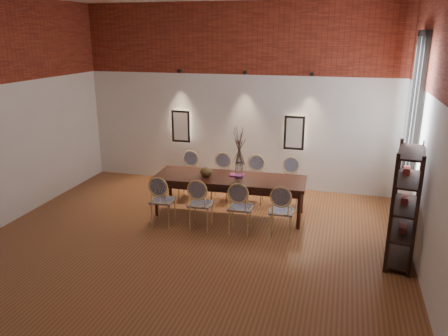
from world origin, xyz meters
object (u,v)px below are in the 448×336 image
(chair_near_b, at_px, (201,203))
(shelving_rack, at_px, (405,206))
(chair_near_d, at_px, (281,211))
(book, at_px, (237,175))
(chair_far_d, at_px, (289,183))
(vase, at_px, (239,170))
(chair_near_a, at_px, (163,200))
(bowl, at_px, (206,172))
(dining_table, at_px, (230,196))
(chair_far_b, at_px, (221,178))
(chair_far_c, at_px, (254,180))
(chair_far_a, at_px, (188,175))
(chair_near_c, at_px, (240,207))

(chair_near_b, xyz_separation_m, shelving_rack, (3.29, -0.29, 0.43))
(chair_near_d, height_order, book, chair_near_d)
(chair_far_d, bearing_deg, chair_near_d, 90.00)
(vase, xyz_separation_m, book, (-0.06, 0.11, -0.14))
(chair_near_a, xyz_separation_m, bowl, (0.60, 0.71, 0.37))
(chair_near_b, distance_m, book, 1.01)
(chair_near_b, distance_m, chair_far_d, 2.05)
(chair_near_b, bearing_deg, chair_near_d, -0.00)
(chair_near_d, distance_m, shelving_rack, 1.95)
(dining_table, relative_size, chair_far_d, 3.03)
(bowl, relative_size, book, 0.92)
(dining_table, height_order, chair_near_a, chair_near_a)
(chair_near_d, xyz_separation_m, chair_far_b, (-1.48, 1.42, 0.00))
(chair_near_a, xyz_separation_m, chair_far_b, (0.66, 1.50, 0.00))
(dining_table, xyz_separation_m, shelving_rack, (2.97, -1.04, 0.53))
(dining_table, xyz_separation_m, chair_near_d, (1.09, -0.70, 0.09))
(chair_far_c, relative_size, book, 3.62)
(chair_near_b, relative_size, vase, 3.13)
(chair_far_a, bearing_deg, chair_far_b, 180.00)
(shelving_rack, bearing_deg, vase, 168.05)
(chair_near_b, bearing_deg, chair_far_b, 90.00)
(vase, relative_size, book, 1.15)
(chair_near_a, distance_m, book, 1.49)
(chair_far_c, bearing_deg, chair_near_c, 90.00)
(chair_near_c, relative_size, bowl, 3.92)
(chair_near_c, relative_size, vase, 3.13)
(chair_near_d, height_order, shelving_rack, shelving_rack)
(chair_far_c, bearing_deg, chair_near_a, 46.02)
(chair_far_c, relative_size, vase, 3.13)
(vase, bearing_deg, chair_far_b, 127.90)
(chair_near_a, relative_size, chair_near_b, 1.00)
(chair_near_b, height_order, chair_far_c, same)
(chair_near_c, bearing_deg, chair_far_d, 64.24)
(chair_near_a, relative_size, chair_near_d, 1.00)
(bowl, bearing_deg, chair_near_c, -38.61)
(shelving_rack, bearing_deg, chair_near_b, -176.42)
(chair_near_a, bearing_deg, chair_near_c, -0.00)
(chair_far_b, relative_size, shelving_rack, 0.52)
(chair_near_a, bearing_deg, bowl, 47.75)
(chair_near_a, distance_m, vase, 1.51)
(chair_near_d, relative_size, chair_far_c, 1.00)
(chair_near_d, relative_size, bowl, 3.92)
(chair_near_b, distance_m, chair_far_a, 1.64)
(chair_near_a, height_order, chair_far_a, same)
(chair_near_b, xyz_separation_m, chair_far_d, (1.37, 1.53, 0.00))
(chair_far_d, height_order, book, chair_far_d)
(chair_far_c, bearing_deg, dining_table, 64.24)
(book, bearing_deg, chair_near_b, -117.04)
(dining_table, bearing_deg, chair_far_c, 64.24)
(chair_near_a, distance_m, chair_far_b, 1.64)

